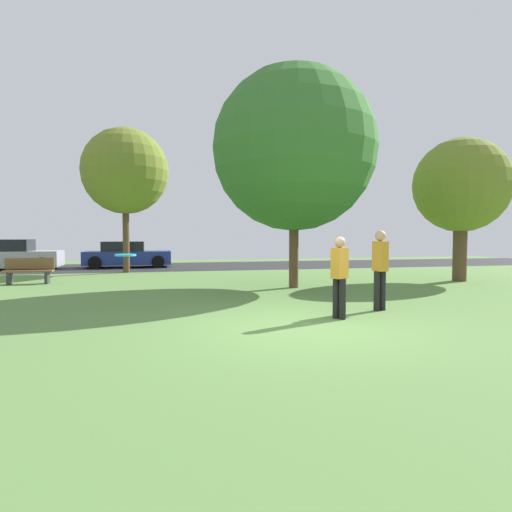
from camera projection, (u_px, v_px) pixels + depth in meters
The scene contains 11 objects.
ground_plane at pixel (306, 328), 8.06m from camera, with size 44.00×44.00×0.00m, color #5B8442.
road_strip at pixel (207, 266), 23.64m from camera, with size 44.00×6.40×0.01m, color #28282B.
oak_tree_right at pixel (461, 186), 15.91m from camera, with size 3.43×3.43×5.25m.
birch_tree_lone at pixel (294, 149), 13.89m from camera, with size 5.23×5.23×7.07m.
maple_tree_far at pixel (125, 171), 19.44m from camera, with size 3.83×3.83×6.47m.
person_catcher at pixel (340, 274), 8.86m from camera, with size 0.39×0.35×1.68m.
person_bystander at pixel (380, 266), 9.82m from camera, with size 0.30×0.35×1.82m.
frisbee_disc at pixel (125, 255), 5.66m from camera, with size 0.37×0.37×0.03m.
parked_car_silver at pixel (12, 256), 21.13m from camera, with size 4.31×2.08×1.48m.
parked_car_blue at pixel (127, 255), 22.74m from camera, with size 4.37×1.98×1.36m.
park_bench at pixel (29, 271), 15.17m from camera, with size 1.60×0.45×0.90m.
Camera 1 is at (-2.68, -7.58, 1.73)m, focal length 30.53 mm.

